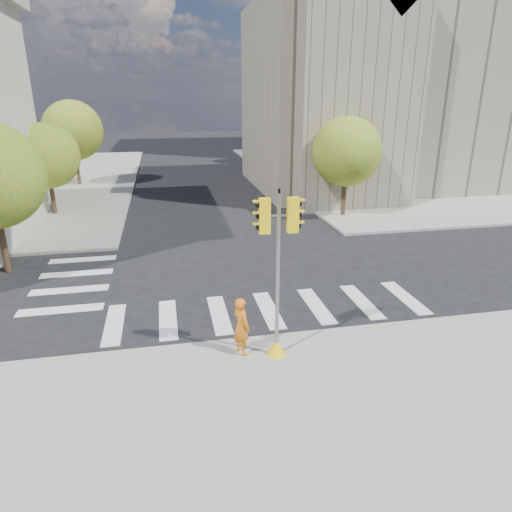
{
  "coord_description": "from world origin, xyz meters",
  "views": [
    {
      "loc": [
        -3.52,
        -16.5,
        7.42
      ],
      "look_at": [
        -0.56,
        -1.95,
        2.1
      ],
      "focal_mm": 32.0,
      "sensor_mm": 36.0,
      "label": 1
    }
  ],
  "objects_px": {
    "lamp_near": "(332,137)",
    "traffic_signal": "(277,289)",
    "photographer": "(241,326)",
    "lamp_far": "(281,124)"
  },
  "relations": [
    {
      "from": "lamp_far",
      "to": "traffic_signal",
      "type": "relative_size",
      "value": 1.64
    },
    {
      "from": "lamp_near",
      "to": "lamp_far",
      "type": "bearing_deg",
      "value": 90.0
    },
    {
      "from": "traffic_signal",
      "to": "photographer",
      "type": "bearing_deg",
      "value": 167.23
    },
    {
      "from": "lamp_far",
      "to": "traffic_signal",
      "type": "distance_m",
      "value": 34.34
    },
    {
      "from": "traffic_signal",
      "to": "photographer",
      "type": "height_order",
      "value": "traffic_signal"
    },
    {
      "from": "lamp_far",
      "to": "photographer",
      "type": "bearing_deg",
      "value": -106.26
    },
    {
      "from": "photographer",
      "to": "lamp_near",
      "type": "bearing_deg",
      "value": -54.52
    },
    {
      "from": "lamp_near",
      "to": "traffic_signal",
      "type": "xyz_separation_m",
      "value": [
        -8.6,
        -19.17,
        -2.32
      ]
    },
    {
      "from": "lamp_far",
      "to": "traffic_signal",
      "type": "xyz_separation_m",
      "value": [
        -8.6,
        -33.17,
        -2.32
      ]
    },
    {
      "from": "traffic_signal",
      "to": "photographer",
      "type": "distance_m",
      "value": 1.6
    }
  ]
}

